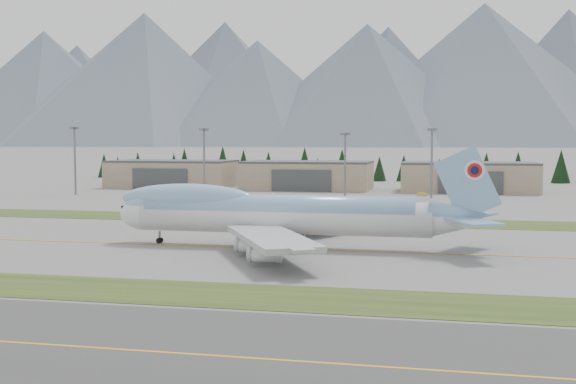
% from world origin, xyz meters
% --- Properties ---
extents(ground, '(7000.00, 7000.00, 0.00)m').
position_xyz_m(ground, '(0.00, 0.00, 0.00)').
color(ground, slate).
rests_on(ground, ground).
extents(grass_strip_near, '(400.00, 14.00, 0.08)m').
position_xyz_m(grass_strip_near, '(0.00, -38.00, 0.00)').
color(grass_strip_near, '#2A3F16').
rests_on(grass_strip_near, ground).
extents(grass_strip_far, '(400.00, 18.00, 0.08)m').
position_xyz_m(grass_strip_far, '(0.00, 45.00, 0.00)').
color(grass_strip_far, '#2A3F16').
rests_on(grass_strip_far, ground).
extents(asphalt_taxiway, '(400.00, 32.00, 0.04)m').
position_xyz_m(asphalt_taxiway, '(0.00, -62.00, 0.00)').
color(asphalt_taxiway, '#323232').
rests_on(asphalt_taxiway, ground).
extents(taxiway_line_main, '(400.00, 0.40, 0.02)m').
position_xyz_m(taxiway_line_main, '(0.00, 0.00, 0.00)').
color(taxiway_line_main, orange).
rests_on(taxiway_line_main, ground).
extents(taxiway_line_near, '(400.00, 0.40, 0.02)m').
position_xyz_m(taxiway_line_near, '(0.00, -62.00, 0.00)').
color(taxiway_line_near, orange).
rests_on(taxiway_line_near, ground).
extents(boeing_747_freighter, '(67.78, 59.10, 18.02)m').
position_xyz_m(boeing_747_freighter, '(7.84, 1.81, 5.94)').
color(boeing_747_freighter, silver).
rests_on(boeing_747_freighter, ground).
extents(hangar_left, '(48.00, 26.60, 10.80)m').
position_xyz_m(hangar_left, '(-70.00, 149.90, 5.39)').
color(hangar_left, gray).
rests_on(hangar_left, ground).
extents(hangar_center, '(48.00, 26.60, 10.80)m').
position_xyz_m(hangar_center, '(-15.00, 149.90, 5.39)').
color(hangar_center, gray).
rests_on(hangar_center, ground).
extents(hangar_right, '(48.00, 26.60, 10.80)m').
position_xyz_m(hangar_right, '(45.00, 149.90, 5.39)').
color(hangar_right, gray).
rests_on(hangar_right, ground).
extents(floodlight_masts, '(191.63, 10.47, 23.34)m').
position_xyz_m(floodlight_masts, '(13.86, 108.25, 15.60)').
color(floodlight_masts, slate).
rests_on(floodlight_masts, ground).
extents(service_vehicle_a, '(1.56, 3.29, 1.09)m').
position_xyz_m(service_vehicle_a, '(-20.23, 113.99, 0.00)').
color(service_vehicle_a, white).
rests_on(service_vehicle_a, ground).
extents(service_vehicle_b, '(3.85, 1.84, 1.22)m').
position_xyz_m(service_vehicle_b, '(29.06, 125.90, 0.00)').
color(service_vehicle_b, gold).
rests_on(service_vehicle_b, ground).
extents(service_vehicle_c, '(2.15, 3.92, 1.08)m').
position_xyz_m(service_vehicle_c, '(51.18, 124.74, 0.00)').
color(service_vehicle_c, silver).
rests_on(service_vehicle_c, ground).
extents(conifer_belt, '(270.38, 15.97, 16.90)m').
position_xyz_m(conifer_belt, '(4.51, 211.19, 7.06)').
color(conifer_belt, black).
rests_on(conifer_belt, ground).
extents(mountain_ridge_front, '(4282.90, 1187.19, 499.35)m').
position_xyz_m(mountain_ridge_front, '(-15.38, 2218.86, 217.37)').
color(mountain_ridge_front, '#434E5A').
rests_on(mountain_ridge_front, ground).
extents(mountain_ridge_rear, '(4450.06, 1060.84, 530.42)m').
position_xyz_m(mountain_ridge_rear, '(253.62, 2900.00, 263.64)').
color(mountain_ridge_rear, '#434E5A').
rests_on(mountain_ridge_rear, ground).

